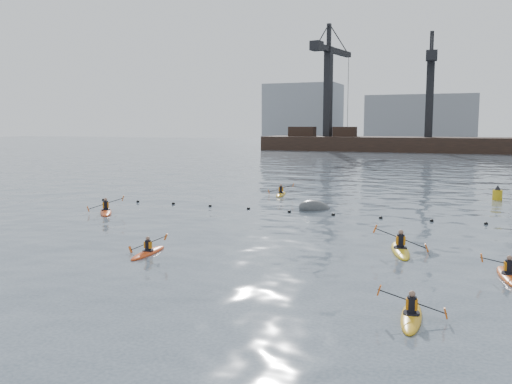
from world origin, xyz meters
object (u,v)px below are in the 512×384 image
kayaker_0 (148,252)px  mooring_buoy (315,209)px  kayaker_2 (106,211)px  kayaker_4 (508,275)px  nav_buoy (497,195)px  kayaker_1 (411,315)px  kayaker_3 (400,249)px  kayaker_5 (281,194)px

kayaker_0 → mooring_buoy: size_ratio=1.14×
kayaker_2 → mooring_buoy: 14.00m
mooring_buoy → kayaker_0: bearing=-102.7°
kayaker_4 → mooring_buoy: (-11.34, 13.41, -0.09)m
kayaker_4 → nav_buoy: 23.14m
kayaker_1 → kayaker_2: 24.40m
nav_buoy → kayaker_3: bearing=-103.2°
kayaker_2 → kayaker_3: 19.83m
nav_buoy → kayaker_1: bearing=-96.6°
kayaker_0 → kayaker_3: bearing=20.4°
kayaker_0 → kayaker_3: (10.45, 4.65, 0.02)m
kayaker_1 → kayaker_5: size_ratio=0.94×
kayaker_1 → nav_buoy: nav_buoy is taller
kayaker_2 → kayaker_3: kayaker_3 is taller
kayaker_2 → kayaker_3: size_ratio=0.87×
kayaker_0 → kayaker_2: size_ratio=0.89×
mooring_buoy → nav_buoy: 15.27m
kayaker_5 → kayaker_4: bearing=-61.3°
kayaker_5 → nav_buoy: size_ratio=2.47×
kayaker_1 → kayaker_4: bearing=59.7°
kayaker_1 → mooring_buoy: size_ratio=1.22×
kayaker_4 → mooring_buoy: 17.56m
kayaker_2 → mooring_buoy: kayaker_2 is taller
kayaker_3 → mooring_buoy: 12.70m
kayaker_2 → kayaker_0: bearing=-81.4°
kayaker_0 → kayaker_5: size_ratio=0.88×
kayaker_1 → kayaker_2: (-20.80, 12.76, 0.01)m
kayaker_1 → kayaker_4: kayaker_1 is taller
kayaker_4 → kayaker_2: bearing=-24.7°
kayaker_3 → nav_buoy: kayaker_3 is taller
kayaker_2 → kayaker_4: 24.73m
kayaker_2 → mooring_buoy: size_ratio=1.27×
kayaker_0 → kayaker_1: (11.85, -4.02, 0.01)m
kayaker_5 → nav_buoy: nav_buoy is taller
kayaker_5 → mooring_buoy: kayaker_5 is taller
nav_buoy → kayaker_5: bearing=-168.3°
kayaker_3 → kayaker_1: bearing=-94.3°
kayaker_4 → nav_buoy: size_ratio=2.38×
kayaker_2 → kayaker_5: 14.97m
kayaker_1 → mooring_buoy: 21.01m
kayaker_3 → kayaker_4: (4.34, -2.81, -0.02)m
kayaker_0 → mooring_buoy: 15.63m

